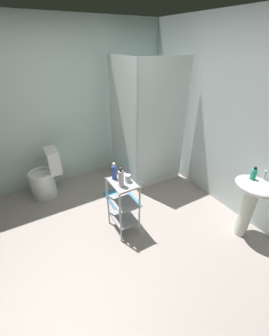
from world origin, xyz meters
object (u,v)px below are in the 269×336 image
(shower_stall, at_px, (144,153))
(rinse_cup, at_px, (128,178))
(storage_cart, at_px, (123,202))
(lotion_bottle_white, at_px, (121,178))
(toilet, at_px, (45,178))
(bath_mat, at_px, (122,199))
(shampoo_bottle_blue, at_px, (114,172))
(hand_soap_bottle, at_px, (254,174))
(pedestal_sink, at_px, (251,198))

(shower_stall, distance_m, rinse_cup, 1.36)
(storage_cart, relative_size, lotion_bottle_white, 3.09)
(toilet, bearing_deg, bath_mat, 52.47)
(storage_cart, bearing_deg, shampoo_bottle_blue, -158.15)
(hand_soap_bottle, bearing_deg, shampoo_bottle_blue, -124.22)
(pedestal_sink, relative_size, hand_soap_bottle, 5.20)
(toilet, height_order, storage_cart, toilet)
(storage_cart, distance_m, hand_soap_bottle, 1.54)
(lotion_bottle_white, bearing_deg, shower_stall, 137.01)
(shower_stall, bearing_deg, hand_soap_bottle, 10.64)
(bath_mat, bearing_deg, hand_soap_bottle, 37.69)
(pedestal_sink, height_order, hand_soap_bottle, hand_soap_bottle)
(shower_stall, distance_m, toilet, 1.67)
(hand_soap_bottle, xyz_separation_m, bath_mat, (-1.32, -1.02, -0.87))
(storage_cart, height_order, rinse_cup, rinse_cup)
(hand_soap_bottle, bearing_deg, toilet, -136.11)
(shower_stall, bearing_deg, toilet, -100.03)
(shower_stall, bearing_deg, lotion_bottle_white, -42.99)
(hand_soap_bottle, bearing_deg, lotion_bottle_white, -118.78)
(pedestal_sink, xyz_separation_m, lotion_bottle_white, (-0.77, -1.31, 0.27))
(bath_mat, bearing_deg, pedestal_sink, 36.66)
(hand_soap_bottle, bearing_deg, storage_cart, -121.57)
(rinse_cup, bearing_deg, hand_soap_bottle, 57.72)
(toilet, height_order, shampoo_bottle_blue, shampoo_bottle_blue)
(rinse_cup, bearing_deg, pedestal_sink, 55.91)
(shampoo_bottle_blue, bearing_deg, pedestal_sink, 54.20)
(toilet, relative_size, lotion_bottle_white, 3.17)
(toilet, height_order, hand_soap_bottle, hand_soap_bottle)
(bath_mat, bearing_deg, toilet, -127.53)
(bath_mat, bearing_deg, rinse_cup, -17.67)
(storage_cart, xyz_separation_m, hand_soap_bottle, (0.77, 1.26, 0.44))
(pedestal_sink, relative_size, rinse_cup, 8.93)
(shower_stall, bearing_deg, shampoo_bottle_blue, -48.22)
(shower_stall, bearing_deg, rinse_cup, -40.74)
(shower_stall, xyz_separation_m, pedestal_sink, (1.82, 0.34, 0.12))
(toilet, distance_m, hand_soap_bottle, 2.90)
(shampoo_bottle_blue, distance_m, rinse_cup, 0.18)
(lotion_bottle_white, bearing_deg, pedestal_sink, 59.42)
(shower_stall, height_order, toilet, shower_stall)
(shower_stall, height_order, pedestal_sink, shower_stall)
(hand_soap_bottle, xyz_separation_m, shampoo_bottle_blue, (-0.89, -1.31, -0.04))
(shower_stall, relative_size, lotion_bottle_white, 8.35)
(lotion_bottle_white, relative_size, shampoo_bottle_blue, 1.13)
(storage_cart, relative_size, shampoo_bottle_blue, 3.48)
(storage_cart, height_order, bath_mat, storage_cart)
(lotion_bottle_white, height_order, bath_mat, lotion_bottle_white)
(lotion_bottle_white, distance_m, rinse_cup, 0.13)
(toilet, height_order, lotion_bottle_white, lotion_bottle_white)
(shower_stall, height_order, hand_soap_bottle, shower_stall)
(toilet, height_order, rinse_cup, rinse_cup)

